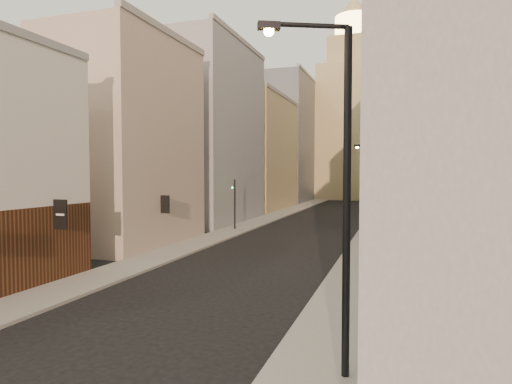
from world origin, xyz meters
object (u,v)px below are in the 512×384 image
object	(u,v)px
clock_tower	(353,117)
traffic_light_right	(381,190)
streetlamp_mid	(377,188)
streetlamp_near	(338,181)
traffic_light_left	(235,196)
white_tower	(408,100)

from	to	relation	value
clock_tower	traffic_light_right	size ratio (longest dim) A/B	8.98
traffic_light_right	streetlamp_mid	bearing A→B (deg)	89.69
streetlamp_near	traffic_light_left	world-z (taller)	streetlamp_near
clock_tower	streetlamp_mid	distance (m)	62.95
streetlamp_mid	traffic_light_right	xyz separation A→B (m)	(-0.04, 10.40, -0.57)
streetlamp_mid	clock_tower	bearing A→B (deg)	106.48
traffic_light_left	streetlamp_mid	bearing A→B (deg)	142.10
clock_tower	white_tower	world-z (taller)	clock_tower
traffic_light_left	traffic_light_right	xyz separation A→B (m)	(13.65, 5.24, 0.59)
streetlamp_near	streetlamp_mid	xyz separation A→B (m)	(-0.04, 22.43, -0.97)
traffic_light_right	traffic_light_left	bearing A→B (deg)	20.46
clock_tower	streetlamp_mid	bearing A→B (deg)	-82.52
white_tower	streetlamp_near	xyz separation A→B (m)	(-2.95, -69.47, -13.14)
streetlamp_near	traffic_light_right	world-z (taller)	streetlamp_near
white_tower	streetlamp_mid	xyz separation A→B (m)	(-2.98, -47.04, -14.11)
streetlamp_mid	traffic_light_right	distance (m)	10.41
white_tower	traffic_light_right	size ratio (longest dim) A/B	8.30
streetlamp_near	white_tower	bearing A→B (deg)	62.80
traffic_light_left	traffic_light_right	size ratio (longest dim) A/B	1.00
white_tower	streetlamp_near	size ratio (longest dim) A/B	4.34
traffic_light_left	streetlamp_near	bearing A→B (deg)	99.19
streetlamp_mid	traffic_light_right	world-z (taller)	streetlamp_mid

